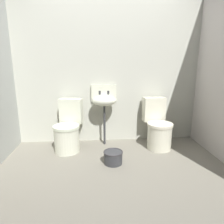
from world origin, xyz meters
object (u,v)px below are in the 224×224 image
at_px(toilet_left, 68,130).
at_px(sink, 104,100).
at_px(bucket, 113,157).
at_px(toilet_right, 158,128).

bearing_deg(toilet_left, sink, -152.53).
relative_size(sink, bucket, 3.71).
xyz_separation_m(toilet_left, bucket, (0.66, -0.53, -0.23)).
bearing_deg(bucket, toilet_right, 34.34).
bearing_deg(sink, toilet_left, -161.93).
bearing_deg(sink, bucket, -83.07).
bearing_deg(toilet_left, toilet_right, -170.62).
bearing_deg(bucket, sink, 96.93).
relative_size(toilet_right, bucket, 2.92).
distance_m(toilet_left, toilet_right, 1.43).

